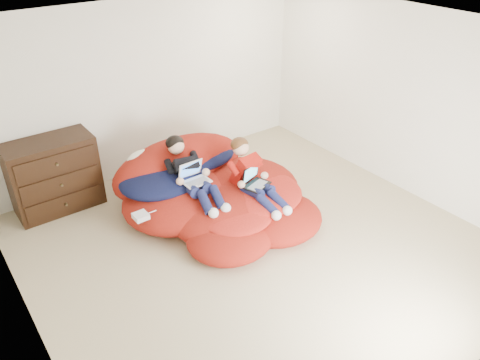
# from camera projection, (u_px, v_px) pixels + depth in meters

# --- Properties ---
(room_shell) EXTENTS (5.10, 5.10, 2.77)m
(room_shell) POSITION_uv_depth(u_px,v_px,m) (256.00, 230.00, 5.52)
(room_shell) COLOR tan
(room_shell) RESTS_ON ground
(dresser) EXTENTS (1.10, 0.61, 0.98)m
(dresser) POSITION_uv_depth(u_px,v_px,m) (54.00, 175.00, 6.09)
(dresser) COLOR black
(dresser) RESTS_ON ground
(beanbag_pile) EXTENTS (2.39, 2.40, 0.91)m
(beanbag_pile) POSITION_uv_depth(u_px,v_px,m) (213.00, 193.00, 6.15)
(beanbag_pile) COLOR #A91F13
(beanbag_pile) RESTS_ON ground
(cream_pillow) EXTENTS (0.48, 0.30, 0.30)m
(cream_pillow) POSITION_uv_depth(u_px,v_px,m) (144.00, 161.00, 6.16)
(cream_pillow) COLOR white
(cream_pillow) RESTS_ON beanbag_pile
(older_boy) EXTENTS (0.38, 1.18, 0.65)m
(older_boy) POSITION_uv_depth(u_px,v_px,m) (189.00, 170.00, 5.86)
(older_boy) COLOR black
(older_boy) RESTS_ON beanbag_pile
(younger_boy) EXTENTS (0.35, 1.03, 0.72)m
(younger_boy) POSITION_uv_depth(u_px,v_px,m) (252.00, 173.00, 5.85)
(younger_boy) COLOR red
(younger_boy) RESTS_ON beanbag_pile
(laptop_white) EXTENTS (0.33, 0.30, 0.24)m
(laptop_white) POSITION_uv_depth(u_px,v_px,m) (194.00, 176.00, 5.80)
(laptop_white) COLOR silver
(laptop_white) RESTS_ON older_boy
(laptop_black) EXTENTS (0.38, 0.36, 0.24)m
(laptop_black) POSITION_uv_depth(u_px,v_px,m) (254.00, 180.00, 5.85)
(laptop_black) COLOR black
(laptop_black) RESTS_ON younger_boy
(power_adapter) EXTENTS (0.16, 0.16, 0.06)m
(power_adapter) POSITION_uv_depth(u_px,v_px,m) (141.00, 216.00, 5.42)
(power_adapter) COLOR silver
(power_adapter) RESTS_ON beanbag_pile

